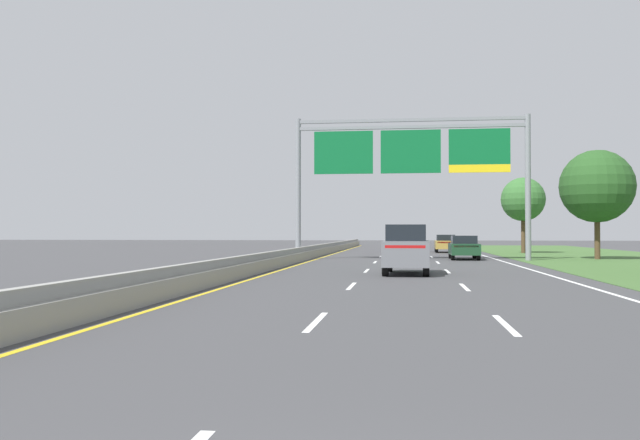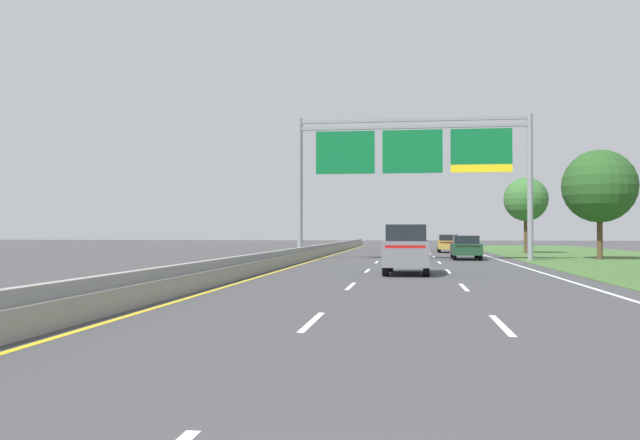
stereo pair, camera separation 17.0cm
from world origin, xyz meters
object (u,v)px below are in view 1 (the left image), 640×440
Objects in this scene: car_darkgreen_right_lane_sedan at (464,247)px; roadside_tree_far at (597,186)px; overhead_sign_gantry at (411,158)px; pickup_truck_blue at (406,240)px; car_silver_centre_lane_sedan at (402,247)px; car_grey_centre_lane_suv at (407,248)px; car_gold_right_lane_sedan at (445,243)px; roadside_tree_distant at (523,200)px.

roadside_tree_far reaches higher than car_darkgreen_right_lane_sedan.
pickup_truck_blue is at bearing 90.69° from overhead_sign_gantry.
car_silver_centre_lane_sedan is (-0.55, 2.29, -5.77)m from overhead_sign_gantry.
car_grey_centre_lane_suv is (-0.06, -35.43, 0.02)m from pickup_truck_blue.
car_gold_right_lane_sedan is (-0.27, 15.60, 0.00)m from car_darkgreen_right_lane_sedan.
car_gold_right_lane_sedan is (3.46, -3.78, -0.26)m from pickup_truck_blue.
car_grey_centre_lane_suv is (-3.78, -16.06, 0.28)m from car_darkgreen_right_lane_sedan.
car_grey_centre_lane_suv reaches higher than car_darkgreen_right_lane_sedan.
pickup_truck_blue is at bearing 1.55° from car_grey_centre_lane_suv.
car_silver_centre_lane_sedan is 17.16m from roadside_tree_distant.
overhead_sign_gantry reaches higher than car_gold_right_lane_sedan.
car_grey_centre_lane_suv is at bearing -91.20° from overhead_sign_gantry.
overhead_sign_gantry is at bearing -165.55° from car_silver_centre_lane_sedan.
overhead_sign_gantry reaches higher than car_silver_centre_lane_sedan.
roadside_tree_distant is (6.19, 14.08, 3.77)m from car_darkgreen_right_lane_sedan.
overhead_sign_gantry is 2.32× the size of roadside_tree_distant.
car_darkgreen_right_lane_sedan is at bearing 23.15° from overhead_sign_gantry.
roadside_tree_far is at bearing -145.20° from pickup_truck_blue.
roadside_tree_far is (12.72, 0.17, 3.99)m from car_silver_centre_lane_sedan.
roadside_tree_far is (12.17, 2.47, -1.78)m from overhead_sign_gantry.
roadside_tree_far is at bearing -79.17° from roadside_tree_distant.
pickup_truck_blue is (-0.25, 20.86, -5.51)m from overhead_sign_gantry.
car_gold_right_lane_sedan is 17.60m from roadside_tree_far.
car_gold_right_lane_sedan is (3.21, 17.08, -5.77)m from overhead_sign_gantry.
pickup_truck_blue is 1.22× the size of car_gold_right_lane_sedan.
car_darkgreen_right_lane_sedan is at bearing -173.56° from roadside_tree_far.
pickup_truck_blue is at bearing 11.68° from car_darkgreen_right_lane_sedan.
overhead_sign_gantry reaches higher than pickup_truck_blue.
car_silver_centre_lane_sedan is 13.33m from roadside_tree_far.
roadside_tree_distant is at bearing 58.15° from overhead_sign_gantry.
pickup_truck_blue is 18.57m from car_silver_centre_lane_sedan.
pickup_truck_blue is at bearing 151.89° from roadside_tree_distant.
pickup_truck_blue is 1.23× the size of car_darkgreen_right_lane_sedan.
roadside_tree_far reaches higher than pickup_truck_blue.
car_darkgreen_right_lane_sedan is 16.50m from car_grey_centre_lane_suv.
car_darkgreen_right_lane_sedan and car_gold_right_lane_sedan have the same top height.
car_grey_centre_lane_suv is at bearing -126.21° from roadside_tree_far.
overhead_sign_gantry is 2.09× the size of roadside_tree_far.
overhead_sign_gantry is 3.17× the size of car_grey_centre_lane_suv.
pickup_truck_blue is 5.13m from car_gold_right_lane_sedan.
roadside_tree_far is at bearing 11.46° from overhead_sign_gantry.
roadside_tree_distant reaches higher than car_darkgreen_right_lane_sedan.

